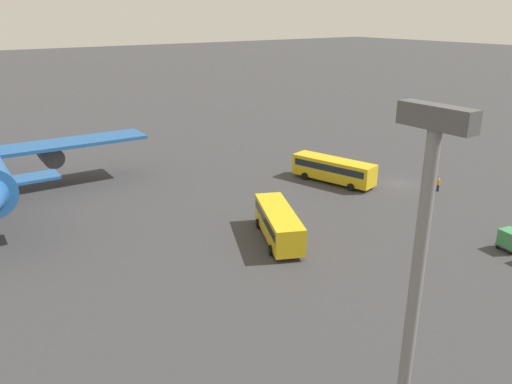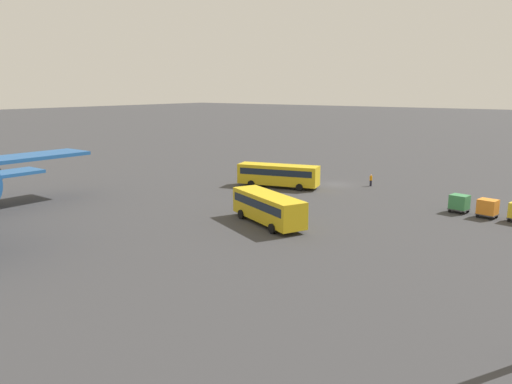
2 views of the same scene
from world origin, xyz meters
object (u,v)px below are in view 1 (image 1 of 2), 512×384
at_px(shuttle_bus_near, 333,169).
at_px(cargo_cart_green, 511,239).
at_px(shuttle_bus_far, 278,222).
at_px(worker_person, 438,185).

distance_m(shuttle_bus_near, cargo_cart_green, 24.92).
relative_size(shuttle_bus_far, worker_person, 6.13).
bearing_deg(shuttle_bus_far, shuttle_bus_near, -35.15).
relative_size(shuttle_bus_near, shuttle_bus_far, 1.12).
bearing_deg(shuttle_bus_near, shuttle_bus_far, 105.52).
xyz_separation_m(shuttle_bus_far, cargo_cart_green, (-14.83, -16.85, -0.71)).
bearing_deg(worker_person, shuttle_bus_far, 89.35).
height_order(shuttle_bus_near, cargo_cart_green, shuttle_bus_near).
bearing_deg(shuttle_bus_near, worker_person, -155.27).
xyz_separation_m(shuttle_bus_near, cargo_cart_green, (-24.91, 0.19, -0.75)).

